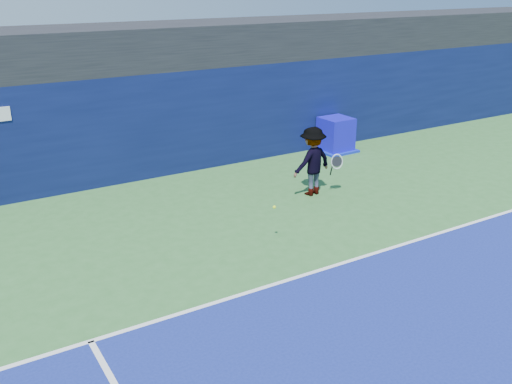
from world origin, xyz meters
TOP-DOWN VIEW (x-y plane):
  - ground at (0.00, 0.00)m, footprint 80.00×80.00m
  - baseline at (0.00, 3.00)m, footprint 24.00×0.10m
  - stadium_band at (0.00, 11.50)m, footprint 36.00×3.00m
  - back_wall_assembly at (-0.00, 10.50)m, footprint 36.00×1.03m
  - equipment_cart at (5.13, 9.47)m, footprint 1.21×1.21m
  - tennis_player at (2.02, 6.58)m, footprint 1.40×0.84m
  - tennis_ball at (-0.45, 4.62)m, footprint 0.07×0.07m

SIDE VIEW (x-z plane):
  - ground at x=0.00m, z-range 0.00..0.00m
  - baseline at x=0.00m, z-range 0.01..0.01m
  - equipment_cart at x=5.13m, z-range -0.05..1.09m
  - tennis_ball at x=-0.45m, z-range 0.78..0.85m
  - tennis_player at x=2.02m, z-range 0.00..1.85m
  - back_wall_assembly at x=0.00m, z-range 0.00..3.00m
  - stadium_band at x=0.00m, z-range 3.00..4.20m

